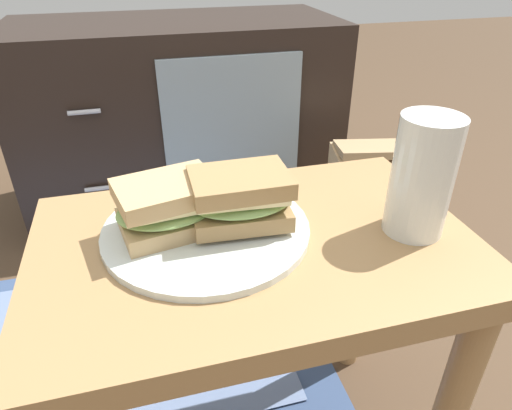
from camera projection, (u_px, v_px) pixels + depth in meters
name	position (u px, v px, depth m)	size (l,w,h in m)	color
side_table	(255.00, 292.00, 0.62)	(0.56, 0.36, 0.46)	#A37A4C
tv_cabinet	(182.00, 116.00, 1.45)	(0.96, 0.46, 0.58)	black
area_rug	(110.00, 345.00, 1.01)	(0.92, 0.60, 0.01)	#384C72
plate	(206.00, 229.00, 0.59)	(0.27, 0.27, 0.01)	silver
sandwich_front	(168.00, 206.00, 0.56)	(0.14, 0.12, 0.07)	tan
sandwich_back	(240.00, 198.00, 0.57)	(0.14, 0.10, 0.07)	#9E7A4C
beer_glass	(421.00, 180.00, 0.56)	(0.08, 0.08, 0.16)	silver
paper_bag	(370.00, 200.00, 1.26)	(0.25, 0.20, 0.33)	tan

